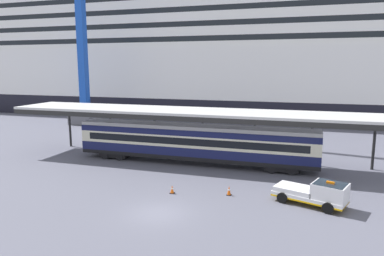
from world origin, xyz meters
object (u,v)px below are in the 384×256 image
(service_truck, at_px, (317,193))
(traffic_cone_near, at_px, (229,190))
(train_carriage, at_px, (194,142))
(dockside_crane, at_px, (85,21))
(traffic_cone_mid, at_px, (172,189))
(cruise_ship, at_px, (206,56))

(service_truck, xyz_separation_m, traffic_cone_near, (-6.53, 0.22, -0.61))
(train_carriage, height_order, dockside_crane, dockside_crane)
(service_truck, relative_size, traffic_cone_mid, 8.11)
(cruise_ship, distance_m, service_truck, 53.75)
(cruise_ship, bearing_deg, traffic_cone_mid, -77.79)
(traffic_cone_near, height_order, dockside_crane, dockside_crane)
(traffic_cone_near, bearing_deg, dockside_crane, 137.93)
(traffic_cone_mid, distance_m, dockside_crane, 42.63)
(cruise_ship, bearing_deg, dockside_crane, -128.30)
(cruise_ship, relative_size, traffic_cone_mid, 259.94)
(train_carriage, xyz_separation_m, service_truck, (11.96, -8.31, -1.32))
(cruise_ship, distance_m, traffic_cone_mid, 51.23)
(traffic_cone_mid, bearing_deg, dockside_crane, 132.48)
(cruise_ship, relative_size, traffic_cone_near, 229.00)
(train_carriage, distance_m, traffic_cone_mid, 9.32)
(service_truck, distance_m, traffic_cone_near, 6.56)
(train_carriage, height_order, traffic_cone_near, train_carriage)
(service_truck, bearing_deg, traffic_cone_near, 178.09)
(traffic_cone_near, distance_m, traffic_cone_mid, 4.55)
(train_carriage, height_order, service_truck, train_carriage)
(train_carriage, relative_size, service_truck, 4.49)
(service_truck, bearing_deg, dockside_crane, 143.11)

